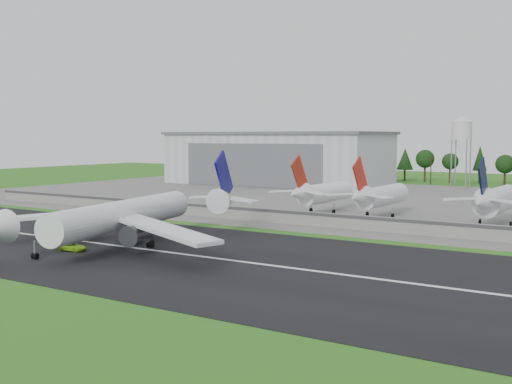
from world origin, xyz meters
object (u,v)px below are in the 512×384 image
Objects in this scene: ground_vehicle at (73,247)px; parked_jet_red_a at (320,193)px; main_airliner at (121,222)px; parked_jet_red_b at (378,196)px; parked_jet_navy at (494,200)px.

ground_vehicle is 76.35m from parked_jet_red_a.
main_airliner is 1.88× the size of parked_jet_red_b.
main_airliner is 71.50m from parked_jet_red_b.
parked_jet_navy reaches higher than parked_jet_red_b.
parked_jet_navy is at bearing 0.11° from parked_jet_red_b.
ground_vehicle is at bearing -127.92° from parked_jet_navy.
parked_jet_navy is (28.90, 0.06, 0.36)m from parked_jet_red_b.
parked_jet_navy is at bearing 0.07° from parked_jet_red_a.
parked_jet_navy is at bearing -46.89° from ground_vehicle.
ground_vehicle is (-4.56, -8.12, -4.04)m from main_airliner.
ground_vehicle is 0.17× the size of parked_jet_red_b.
parked_jet_red_a is at bearing -109.58° from main_airliner.
parked_jet_red_a reaches higher than ground_vehicle.
parked_jet_red_a is (8.29, 66.96, 1.11)m from main_airliner.
main_airliner is 1.88× the size of parked_jet_navy.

